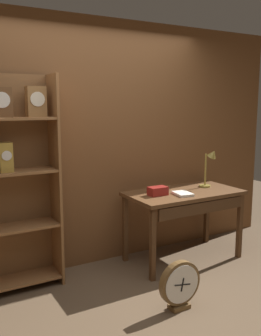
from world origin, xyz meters
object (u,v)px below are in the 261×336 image
object	(u,v)px
desk_lamp	(210,164)
open_repair_manual	(183,194)
workbench	(185,200)
round_clock_large	(180,285)
toolbox_small	(158,191)

from	to	relation	value
desk_lamp	open_repair_manual	bearing A→B (deg)	-162.84
workbench	open_repair_manual	xyz separation A→B (m)	(-0.11, -0.09, 0.11)
desk_lamp	round_clock_large	world-z (taller)	desk_lamp
desk_lamp	open_repair_manual	world-z (taller)	desk_lamp
workbench	open_repair_manual	world-z (taller)	open_repair_manual
desk_lamp	round_clock_large	size ratio (longest dim) A/B	1.04
toolbox_small	desk_lamp	bearing A→B (deg)	2.80
workbench	round_clock_large	xyz separation A→B (m)	(-0.66, -0.80, -0.47)
open_repair_manual	workbench	bearing A→B (deg)	49.59
round_clock_large	workbench	bearing A→B (deg)	50.37
toolbox_small	round_clock_large	world-z (taller)	toolbox_small
workbench	open_repair_manual	distance (m)	0.17
workbench	desk_lamp	bearing A→B (deg)	9.10
open_repair_manual	toolbox_small	bearing A→B (deg)	162.54
toolbox_small	open_repair_manual	xyz separation A→B (m)	(0.24, -0.12, -0.03)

